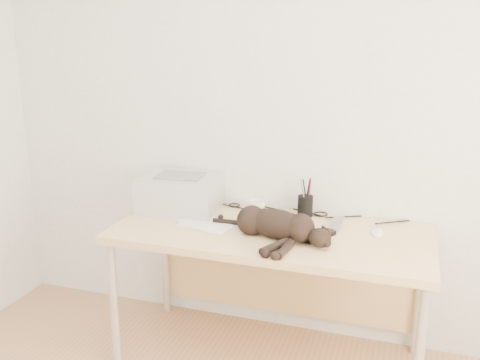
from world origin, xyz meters
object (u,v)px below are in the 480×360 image
(desk, at_px, (275,249))
(cat, at_px, (273,225))
(mug, at_px, (257,209))
(mouse, at_px, (377,230))
(pen_cup, at_px, (305,206))
(printer, at_px, (181,192))

(desk, height_order, cat, cat)
(desk, height_order, mug, mug)
(mug, height_order, mouse, mug)
(mug, height_order, pen_cup, pen_cup)
(desk, xyz_separation_m, printer, (-0.57, 0.08, 0.23))
(mug, relative_size, mouse, 0.84)
(printer, height_order, pen_cup, pen_cup)
(printer, bearing_deg, mug, 2.40)
(printer, xyz_separation_m, pen_cup, (0.69, 0.10, -0.04))
(printer, relative_size, mouse, 4.18)
(cat, xyz_separation_m, mouse, (0.48, 0.21, -0.05))
(desk, distance_m, mug, 0.24)
(cat, height_order, mouse, cat)
(desk, height_order, printer, printer)
(printer, distance_m, mouse, 1.09)
(mug, bearing_deg, cat, -59.54)
(desk, distance_m, pen_cup, 0.29)
(printer, height_order, cat, printer)
(desk, bearing_deg, printer, 171.64)
(desk, distance_m, printer, 0.62)
(mouse, bearing_deg, mug, 171.41)
(cat, xyz_separation_m, pen_cup, (0.08, 0.36, -0.01))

